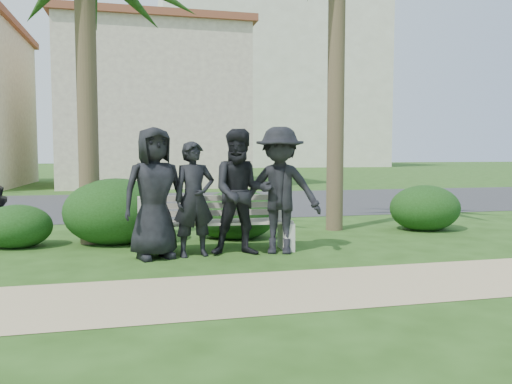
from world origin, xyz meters
TOP-DOWN VIEW (x-y plane):
  - ground at (0.00, 0.00)m, footprint 160.00×160.00m
  - footpath at (0.00, -1.80)m, footprint 30.00×1.60m
  - asphalt_street at (0.00, 8.00)m, footprint 160.00×8.00m
  - stucco_bldg_right at (-1.00, 18.00)m, footprint 8.40×8.40m
  - hotel_tower at (14.00, 55.00)m, footprint 26.00×18.00m
  - park_bench at (-0.70, 0.49)m, footprint 2.31×0.64m
  - man_a at (-1.59, 0.18)m, footprint 1.01×0.80m
  - man_b at (-1.05, 0.19)m, footprint 0.66×0.50m
  - man_c at (-0.38, 0.13)m, footprint 0.95×0.77m
  - man_d at (0.19, 0.12)m, footprint 1.34×1.04m
  - hedge_a at (-3.65, 1.51)m, footprint 1.05×0.87m
  - hedge_b at (-2.16, 1.56)m, footprint 1.67×1.38m
  - hedge_c at (-0.29, 1.64)m, footprint 1.25×1.03m
  - hedge_d at (-0.14, 1.55)m, footprint 1.33×1.10m
  - hedge_f at (3.51, 1.66)m, footprint 1.36×1.12m

SIDE VIEW (x-z plane):
  - ground at x=0.00m, z-range 0.00..0.00m
  - footpath at x=0.00m, z-range -0.01..0.01m
  - asphalt_street at x=0.00m, z-range -0.01..0.01m
  - hedge_a at x=-3.65m, z-range 0.00..0.69m
  - park_bench at x=-0.70m, z-range -0.04..0.76m
  - hedge_c at x=-0.29m, z-range 0.00..0.81m
  - hedge_d at x=-0.14m, z-range 0.00..0.87m
  - hedge_f at x=3.51m, z-range 0.00..0.89m
  - hedge_b at x=-2.16m, z-range 0.00..1.09m
  - man_b at x=-1.05m, z-range 0.00..1.62m
  - man_c at x=-0.38m, z-range 0.00..1.80m
  - man_a at x=-1.59m, z-range 0.00..1.82m
  - man_d at x=0.19m, z-range 0.00..1.83m
  - stucco_bldg_right at x=-1.00m, z-range 0.01..7.31m
  - hotel_tower at x=14.00m, z-range -5.24..32.06m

